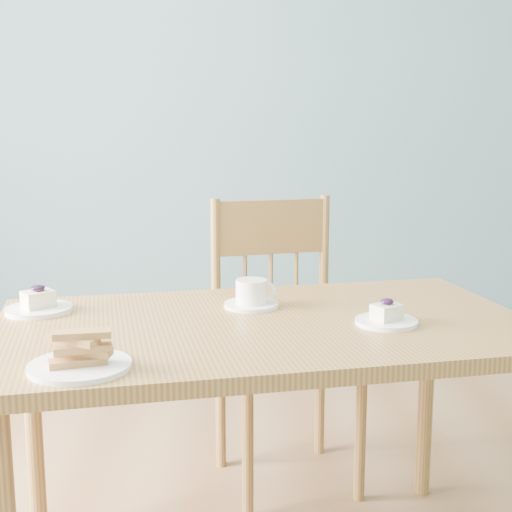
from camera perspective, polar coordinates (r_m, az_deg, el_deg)
The scene contains 7 objects.
room at distance 1.57m, azimuth 1.81°, elevation 17.32°, with size 5.01×5.01×2.71m.
dining_table at distance 1.76m, azimuth 0.81°, elevation -7.40°, with size 1.40×0.96×0.69m.
dining_chair at distance 2.33m, azimuth 2.22°, elevation -6.75°, with size 0.51×0.50×0.93m.
cheesecake_plate_near at distance 1.74m, azimuth 10.40°, elevation -4.87°, with size 0.15×0.15×0.06m.
cheesecake_plate_far at distance 1.91m, azimuth -17.00°, elevation -3.77°, with size 0.17×0.17×0.07m.
coffee_cup at distance 1.87m, azimuth -0.33°, elevation -3.16°, with size 0.15×0.15×0.07m.
biscotti_plate at distance 1.45m, azimuth -13.96°, elevation -7.82°, with size 0.20×0.20×0.08m.
Camera 1 is at (-0.10, -1.55, 1.16)m, focal length 50.00 mm.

